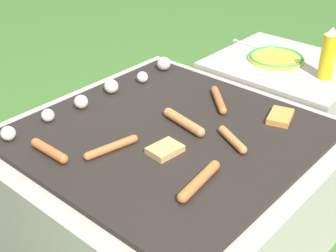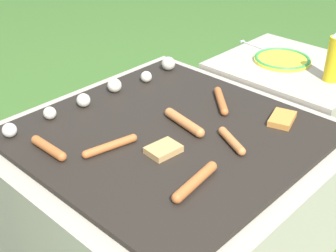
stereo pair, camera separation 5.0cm
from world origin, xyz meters
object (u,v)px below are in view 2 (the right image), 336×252
at_px(condiment_bottle, 334,57).
at_px(fork_utensil, 258,47).
at_px(sausage_front_center, 184,122).
at_px(plate_colorful, 282,59).

height_order(condiment_bottle, fork_utensil, condiment_bottle).
bearing_deg(fork_utensil, condiment_bottle, -104.25).
bearing_deg(fork_utensil, sausage_front_center, -163.37).
relative_size(plate_colorful, condiment_bottle, 1.17).
bearing_deg(condiment_bottle, fork_utensil, 75.75).
xyz_separation_m(plate_colorful, condiment_bottle, (-0.04, -0.24, 0.09)).
height_order(sausage_front_center, plate_colorful, sausage_front_center).
relative_size(plate_colorful, fork_utensil, 1.08).
height_order(plate_colorful, fork_utensil, plate_colorful).
distance_m(sausage_front_center, fork_utensil, 0.79).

